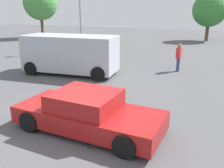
% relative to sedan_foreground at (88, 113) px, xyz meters
% --- Properties ---
extents(ground_plane, '(80.00, 80.00, 0.00)m').
position_rel_sedan_foreground_xyz_m(ground_plane, '(-0.23, 0.10, -0.56)').
color(ground_plane, '#515154').
extents(sedan_foreground, '(4.68, 2.28, 1.22)m').
position_rel_sedan_foreground_xyz_m(sedan_foreground, '(0.00, 0.00, 0.00)').
color(sedan_foreground, maroon).
rests_on(sedan_foreground, ground_plane).
extents(van_white, '(5.33, 2.50, 2.16)m').
position_rel_sedan_foreground_xyz_m(van_white, '(-3.93, 5.76, 0.61)').
color(van_white, '#B2B7C1').
rests_on(van_white, ground_plane).
extents(pedestrian, '(0.33, 0.56, 1.65)m').
position_rel_sedan_foreground_xyz_m(pedestrian, '(1.75, 8.46, 0.42)').
color(pedestrian, navy).
rests_on(pedestrian, ground_plane).
extents(tree_back_left, '(3.74, 3.74, 5.30)m').
position_rel_sedan_foreground_xyz_m(tree_back_left, '(3.20, 24.12, 2.85)').
color(tree_back_left, brown).
rests_on(tree_back_left, ground_plane).
extents(tree_back_center, '(4.09, 4.09, 6.23)m').
position_rel_sedan_foreground_xyz_m(tree_back_center, '(-16.14, 19.86, 3.61)').
color(tree_back_center, brown).
rests_on(tree_back_center, ground_plane).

